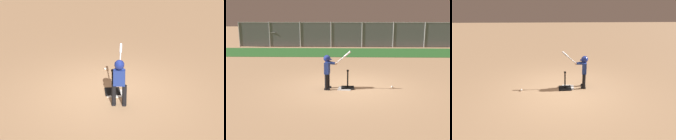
% 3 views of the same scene
% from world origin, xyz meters
% --- Properties ---
extents(ground_plane, '(90.00, 90.00, 0.00)m').
position_xyz_m(ground_plane, '(0.00, 0.00, 0.00)').
color(ground_plane, tan).
extents(home_plate, '(0.48, 0.48, 0.02)m').
position_xyz_m(home_plate, '(-0.13, -0.19, 0.01)').
color(home_plate, white).
rests_on(home_plate, ground_plane).
extents(batting_tee, '(0.44, 0.40, 0.65)m').
position_xyz_m(batting_tee, '(-0.03, -0.11, 0.09)').
color(batting_tee, black).
rests_on(batting_tee, ground_plane).
extents(batter_child, '(0.93, 0.38, 1.34)m').
position_xyz_m(batter_child, '(-0.70, -0.21, 0.76)').
color(batter_child, black).
rests_on(batter_child, ground_plane).
extents(baseball, '(0.07, 0.07, 0.07)m').
position_xyz_m(baseball, '(1.53, -0.03, 0.04)').
color(baseball, white).
rests_on(baseball, ground_plane).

